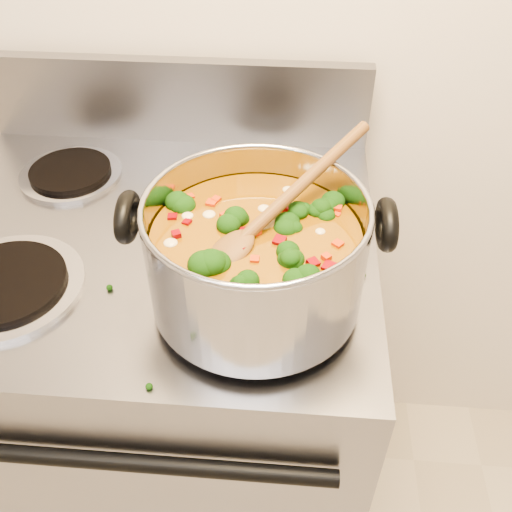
% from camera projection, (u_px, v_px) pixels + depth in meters
% --- Properties ---
extents(electric_range, '(0.73, 0.66, 1.08)m').
position_uv_depth(electric_range, '(175.00, 394.00, 1.22)').
color(electric_range, gray).
rests_on(electric_range, ground).
extents(stockpot, '(0.34, 0.29, 0.17)m').
position_uv_depth(stockpot, '(256.00, 256.00, 0.74)').
color(stockpot, '#A0A1A8').
rests_on(stockpot, electric_range).
extents(wooden_spoon, '(0.22, 0.25, 0.10)m').
position_uv_depth(wooden_spoon, '(268.00, 216.00, 0.71)').
color(wooden_spoon, brown).
rests_on(wooden_spoon, stockpot).
extents(cooktop_crumbs, '(0.37, 0.34, 0.01)m').
position_uv_depth(cooktop_crumbs, '(290.00, 319.00, 0.77)').
color(cooktop_crumbs, black).
rests_on(cooktop_crumbs, electric_range).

